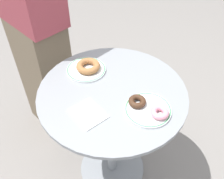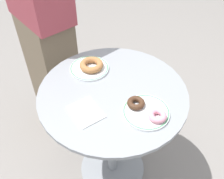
# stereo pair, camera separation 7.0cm
# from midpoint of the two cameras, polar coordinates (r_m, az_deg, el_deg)

# --- Properties ---
(ground_plane) EXTENTS (7.00, 7.00, 0.02)m
(ground_plane) POSITION_cam_midpoint_polar(r_m,az_deg,el_deg) (1.75, 1.32, -17.61)
(ground_plane) COLOR gray
(cafe_table) EXTENTS (0.70, 0.70, 0.71)m
(cafe_table) POSITION_cam_midpoint_polar(r_m,az_deg,el_deg) (1.35, 1.65, -8.01)
(cafe_table) COLOR gray
(cafe_table) RESTS_ON ground
(plate_left) EXTENTS (0.20, 0.20, 0.01)m
(plate_left) POSITION_cam_midpoint_polar(r_m,az_deg,el_deg) (1.28, -3.59, 4.81)
(plate_left) COLOR white
(plate_left) RESTS_ON cafe_table
(plate_right) EXTENTS (0.20, 0.20, 0.01)m
(plate_right) POSITION_cam_midpoint_polar(r_m,az_deg,el_deg) (1.08, 9.59, -5.08)
(plate_right) COLOR white
(plate_right) RESTS_ON cafe_table
(donut_cinnamon) EXTENTS (0.15, 0.15, 0.03)m
(donut_cinnamon) POSITION_cam_midpoint_polar(r_m,az_deg,el_deg) (1.26, -3.11, 5.55)
(donut_cinnamon) COLOR #A36B3D
(donut_cinnamon) RESTS_ON plate_left
(donut_pink_frosted) EXTENTS (0.09, 0.09, 0.03)m
(donut_pink_frosted) POSITION_cam_midpoint_polar(r_m,az_deg,el_deg) (1.05, 12.13, -5.86)
(donut_pink_frosted) COLOR pink
(donut_pink_frosted) RESTS_ON plate_right
(donut_chocolate) EXTENTS (0.09, 0.09, 0.03)m
(donut_chocolate) POSITION_cam_midpoint_polar(r_m,az_deg,el_deg) (1.08, 7.30, -3.10)
(donut_chocolate) COLOR #422819
(donut_chocolate) RESTS_ON plate_right
(paper_napkin) EXTENTS (0.17, 0.15, 0.01)m
(paper_napkin) POSITION_cam_midpoint_polar(r_m,az_deg,el_deg) (1.07, -4.04, -5.14)
(paper_napkin) COLOR white
(paper_napkin) RESTS_ON cafe_table
(person_figure) EXTENTS (0.43, 0.29, 1.58)m
(person_figure) POSITION_cam_midpoint_polar(r_m,az_deg,el_deg) (1.55, -13.93, 13.63)
(person_figure) COLOR brown
(person_figure) RESTS_ON ground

